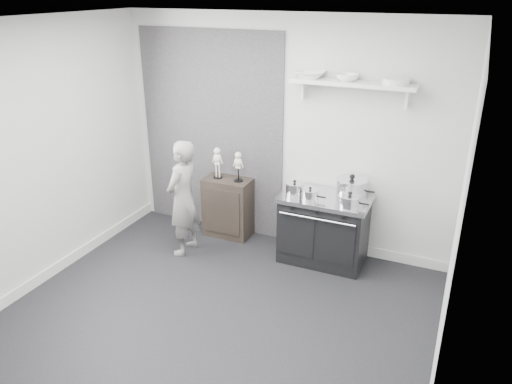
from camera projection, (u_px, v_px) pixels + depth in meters
ground at (214, 317)px, 4.80m from camera, size 4.00×4.00×0.00m
room_shell at (207, 149)px, 4.33m from camera, size 4.02×3.62×2.71m
wall_shelf at (353, 84)px, 5.14m from camera, size 1.30×0.26×0.24m
stove at (324, 229)px, 5.66m from camera, size 0.99×0.62×0.80m
side_cabinet at (228, 207)px, 6.26m from camera, size 0.58×0.34×0.75m
child at (183, 198)px, 5.73m from camera, size 0.35×0.52×1.38m
pot_front_left at (295, 189)px, 5.51m from camera, size 0.29×0.20×0.18m
pot_back_right at (351, 188)px, 5.46m from camera, size 0.43×0.34×0.27m
pot_front_right at (349, 201)px, 5.23m from camera, size 0.33×0.24×0.17m
pot_front_center at (310, 195)px, 5.41m from camera, size 0.27×0.18×0.15m
skeleton_full at (218, 161)px, 6.07m from camera, size 0.13×0.08×0.45m
skeleton_torso at (238, 164)px, 5.97m from camera, size 0.12×0.08×0.43m
bowl_large at (310, 75)px, 5.28m from camera, size 0.31×0.31×0.08m
bowl_small at (347, 77)px, 5.14m from camera, size 0.23×0.23×0.07m
plate_stack at (396, 82)px, 4.95m from camera, size 0.27×0.27×0.06m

